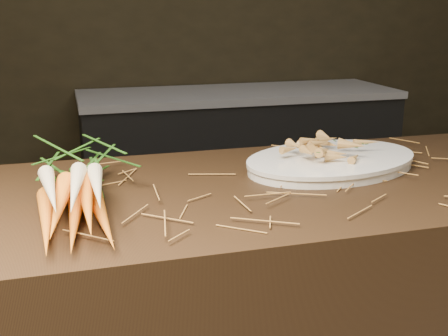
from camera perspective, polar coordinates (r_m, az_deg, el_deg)
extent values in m
cube|color=black|center=(1.62, 11.77, -16.25)|extent=(2.40, 0.70, 0.90)
cube|color=black|center=(3.35, 1.49, 0.40)|extent=(1.80, 0.60, 0.80)
cube|color=#99999E|center=(3.26, 1.54, 7.52)|extent=(1.82, 0.62, 0.04)
cone|color=orange|center=(1.10, -17.59, -5.23)|extent=(0.05, 0.32, 0.04)
cone|color=orange|center=(1.10, -14.94, -5.08)|extent=(0.06, 0.32, 0.04)
cone|color=orange|center=(1.09, -12.28, -4.91)|extent=(0.06, 0.32, 0.04)
cone|color=orange|center=(1.08, -16.40, -3.75)|extent=(0.07, 0.32, 0.04)
cone|color=orange|center=(1.07, -13.75, -3.59)|extent=(0.04, 0.32, 0.04)
cone|color=beige|center=(1.09, -17.22, -2.20)|extent=(0.06, 0.30, 0.05)
cone|color=beige|center=(1.08, -14.87, -2.03)|extent=(0.06, 0.30, 0.05)
cone|color=beige|center=(1.09, -12.77, -1.92)|extent=(0.04, 0.30, 0.05)
ellipsoid|color=#236417|center=(1.34, -14.85, 0.44)|extent=(0.20, 0.28, 0.10)
cube|color=silver|center=(1.59, 16.05, 1.71)|extent=(0.02, 0.18, 0.00)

